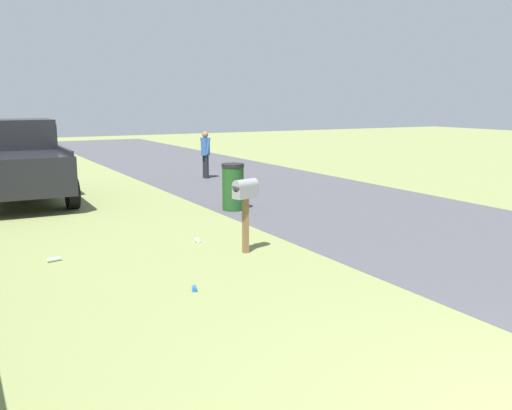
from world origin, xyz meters
TOP-DOWN VIEW (x-y plane):
  - road_asphalt at (6.00, -4.47)m, footprint 60.00×6.20m
  - mailbox at (6.35, -0.32)m, footprint 0.31×0.47m
  - pickup_truck at (13.70, 2.36)m, footprint 4.95×2.14m
  - trash_bin at (9.86, -1.83)m, footprint 0.54×0.54m
  - pedestrian at (15.30, -3.52)m, footprint 0.49×0.30m
  - litter_bottle_by_mailbox at (7.37, 2.66)m, footprint 0.11×0.23m
  - litter_can_far_scatter at (4.96, 1.21)m, footprint 0.14×0.10m
  - litter_cup_midfield_b at (7.40, 0.12)m, footprint 0.11×0.10m

SIDE VIEW (x-z plane):
  - road_asphalt at x=6.00m, z-range 0.00..0.01m
  - litter_can_far_scatter at x=4.96m, z-range 0.00..0.07m
  - litter_bottle_by_mailbox at x=7.37m, z-range 0.00..0.07m
  - litter_cup_midfield_b at x=7.40m, z-range 0.00..0.08m
  - trash_bin at x=9.86m, z-range 0.00..1.11m
  - pedestrian at x=15.30m, z-range 0.12..1.69m
  - mailbox at x=6.35m, z-range 0.37..1.64m
  - pickup_truck at x=13.70m, z-range 0.06..2.15m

